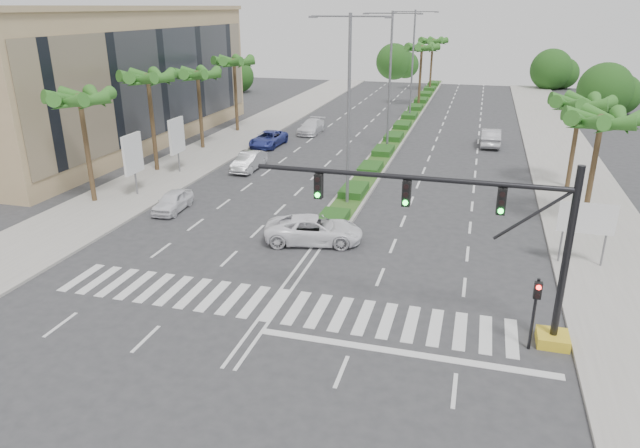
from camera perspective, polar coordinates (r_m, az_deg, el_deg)
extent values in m
plane|color=#333335|center=(25.53, -4.52, -8.06)|extent=(160.00, 160.00, 0.00)
cube|color=gray|center=(43.30, 24.67, 2.52)|extent=(6.00, 120.00, 0.15)
cube|color=gray|center=(48.56, -13.42, 5.73)|extent=(6.00, 120.00, 0.15)
cube|color=gray|center=(67.48, 8.82, 10.26)|extent=(2.20, 75.00, 0.20)
cube|color=#30501B|center=(67.46, 8.83, 10.36)|extent=(1.80, 75.00, 0.04)
cube|color=tan|center=(58.23, -20.66, 13.40)|extent=(12.00, 36.00, 12.00)
cube|color=gold|center=(24.41, 22.23, -10.59)|extent=(1.20, 1.20, 0.45)
cylinder|color=black|center=(22.89, 23.41, -3.11)|extent=(0.28, 0.28, 7.00)
cylinder|color=black|center=(21.88, 8.71, 4.63)|extent=(12.00, 0.20, 0.20)
cylinder|color=black|center=(22.18, 20.40, 0.76)|extent=(2.53, 0.12, 2.15)
cube|color=black|center=(21.96, 17.70, 2.15)|extent=(0.32, 0.24, 1.00)
cylinder|color=#19E533|center=(21.93, 17.62, 1.24)|extent=(0.20, 0.06, 0.20)
cube|color=black|center=(22.07, 8.62, 3.02)|extent=(0.32, 0.24, 1.00)
cylinder|color=#19E533|center=(22.04, 8.53, 2.12)|extent=(0.20, 0.06, 0.20)
cube|color=black|center=(22.72, -0.17, 3.79)|extent=(0.32, 0.24, 1.00)
cylinder|color=#19E533|center=(22.69, -0.26, 2.91)|extent=(0.20, 0.06, 0.20)
cylinder|color=black|center=(23.16, 20.57, -8.48)|extent=(0.12, 0.12, 3.00)
cube|color=black|center=(22.53, 20.95, -6.21)|extent=(0.28, 0.22, 0.65)
cylinder|color=red|center=(22.34, 21.03, -5.95)|extent=(0.18, 0.05, 0.18)
cylinder|color=slate|center=(31.23, 23.02, -1.34)|extent=(0.10, 0.10, 2.80)
cylinder|color=slate|center=(31.58, 26.59, -1.67)|extent=(0.10, 0.10, 2.80)
cube|color=#0C6638|center=(30.99, 25.15, 0.54)|extent=(2.60, 0.08, 1.50)
cube|color=white|center=(30.94, 25.16, 0.51)|extent=(2.70, 0.02, 1.60)
cylinder|color=slate|center=(41.29, -17.98, 4.53)|extent=(0.12, 0.12, 2.80)
cube|color=white|center=(40.89, -18.22, 6.68)|extent=(0.18, 2.10, 2.70)
cube|color=#D8594C|center=(40.89, -18.22, 6.68)|extent=(0.12, 2.00, 2.60)
cylinder|color=slate|center=(46.21, -13.97, 6.63)|extent=(0.12, 0.12, 2.80)
cube|color=white|center=(45.86, -14.14, 8.56)|extent=(0.18, 2.10, 2.70)
cube|color=#D8594C|center=(45.86, -14.14, 8.56)|extent=(0.12, 2.00, 2.60)
cylinder|color=brown|center=(40.37, -22.23, 6.73)|extent=(0.32, 0.32, 7.00)
sphere|color=brown|center=(39.76, -22.91, 11.47)|extent=(0.70, 0.70, 0.70)
cone|color=#2C6B21|center=(39.11, -21.59, 11.36)|extent=(0.90, 3.62, 1.50)
cone|color=#2C6B21|center=(40.03, -21.35, 11.59)|extent=(3.39, 2.96, 1.50)
cone|color=#2C6B21|center=(40.76, -22.25, 11.61)|extent=(3.73, 1.68, 1.50)
cone|color=#2C6B21|center=(40.76, -23.60, 11.42)|extent=(2.38, 3.65, 1.50)
cone|color=#2C6B21|center=(40.03, -24.45, 11.15)|extent=(2.38, 3.65, 1.50)
cone|color=#2C6B21|center=(39.10, -24.14, 11.01)|extent=(3.73, 1.68, 1.50)
cone|color=#2C6B21|center=(38.68, -22.85, 11.10)|extent=(3.39, 2.96, 1.50)
cylinder|color=brown|center=(46.73, -16.39, 9.45)|extent=(0.32, 0.32, 7.40)
sphere|color=brown|center=(46.20, -16.85, 13.82)|extent=(0.70, 0.70, 0.70)
cone|color=#2C6B21|center=(45.64, -15.63, 13.73)|extent=(0.90, 3.62, 1.50)
cone|color=#2C6B21|center=(46.59, -15.53, 13.87)|extent=(3.39, 2.96, 1.50)
cone|color=#2C6B21|center=(47.25, -16.40, 13.88)|extent=(3.73, 1.68, 1.50)
cone|color=#2C6B21|center=(47.14, -17.58, 13.75)|extent=(2.38, 3.65, 1.50)
cone|color=#2C6B21|center=(46.35, -18.22, 13.57)|extent=(2.38, 3.65, 1.50)
cone|color=#2C6B21|center=(45.45, -17.83, 13.48)|extent=(3.73, 1.68, 1.50)
cone|color=#2C6B21|center=(45.13, -16.66, 13.56)|extent=(3.39, 2.96, 1.50)
cylinder|color=brown|center=(53.62, -11.88, 10.91)|extent=(0.32, 0.32, 6.80)
sphere|color=brown|center=(53.17, -12.15, 14.41)|extent=(0.70, 0.70, 0.70)
cone|color=#2C6B21|center=(52.69, -11.05, 14.32)|extent=(0.90, 3.62, 1.50)
cone|color=#2C6B21|center=(53.63, -11.04, 14.43)|extent=(3.39, 2.96, 1.50)
cone|color=#2C6B21|center=(54.24, -11.85, 14.44)|extent=(3.73, 1.68, 1.50)
cone|color=#2C6B21|center=(54.06, -12.87, 14.35)|extent=(2.38, 3.65, 1.50)
cone|color=#2C6B21|center=(53.23, -13.36, 14.21)|extent=(2.38, 3.65, 1.50)
cone|color=#2C6B21|center=(52.35, -12.94, 14.14)|extent=(3.73, 1.68, 1.50)
cone|color=#2C6B21|center=(52.11, -11.89, 14.19)|extent=(3.39, 2.96, 1.50)
cylinder|color=brown|center=(60.71, -8.41, 12.45)|extent=(0.32, 0.32, 7.20)
sphere|color=brown|center=(60.31, -8.59, 15.74)|extent=(0.70, 0.70, 0.70)
cone|color=#2C6B21|center=(59.88, -7.59, 15.66)|extent=(0.90, 3.62, 1.50)
cone|color=#2C6B21|center=(60.83, -7.64, 15.74)|extent=(3.39, 2.96, 1.50)
cone|color=#2C6B21|center=(61.39, -8.39, 15.75)|extent=(3.73, 1.68, 1.50)
cone|color=#2C6B21|center=(61.16, -9.28, 15.68)|extent=(2.38, 3.65, 1.50)
cone|color=#2C6B21|center=(60.29, -9.67, 15.58)|extent=(2.38, 3.65, 1.50)
cone|color=#2C6B21|center=(59.44, -9.24, 15.54)|extent=(3.73, 1.68, 1.50)
cone|color=#2C6B21|center=(59.26, -8.31, 15.57)|extent=(3.39, 2.96, 1.50)
cylinder|color=brown|center=(36.64, 25.55, 4.50)|extent=(0.32, 0.32, 6.50)
sphere|color=brown|center=(35.99, 26.33, 9.30)|extent=(0.70, 0.70, 0.70)
cone|color=#2C6B21|center=(36.22, 28.03, 8.91)|extent=(0.90, 3.62, 1.50)
cone|color=#2C6B21|center=(36.97, 27.15, 9.26)|extent=(3.39, 2.96, 1.50)
cone|color=#2C6B21|center=(37.00, 25.67, 9.51)|extent=(3.73, 1.68, 1.50)
cone|color=#2C6B21|center=(36.30, 24.64, 9.48)|extent=(2.38, 3.65, 1.50)
cone|color=#2C6B21|center=(35.38, 24.85, 9.19)|extent=(2.38, 3.65, 1.50)
cone|color=#2C6B21|center=(34.92, 26.19, 8.85)|extent=(3.73, 1.68, 1.50)
cone|color=#2C6B21|center=(35.31, 27.63, 8.73)|extent=(3.39, 2.96, 1.50)
cylinder|color=brown|center=(44.36, 24.03, 7.11)|extent=(0.32, 0.32, 6.20)
sphere|color=brown|center=(43.83, 24.61, 10.90)|extent=(0.70, 0.70, 0.70)
cone|color=#2C6B21|center=(44.02, 26.02, 10.59)|extent=(0.90, 3.62, 1.50)
cone|color=#2C6B21|center=(44.79, 25.32, 10.84)|extent=(3.39, 2.96, 1.50)
cone|color=#2C6B21|center=(44.86, 24.10, 11.04)|extent=(3.73, 1.68, 1.50)
cone|color=#2C6B21|center=(44.18, 23.22, 11.04)|extent=(2.38, 3.65, 1.50)
cone|color=#2C6B21|center=(43.24, 23.36, 10.83)|extent=(2.38, 3.65, 1.50)
cone|color=#2C6B21|center=(42.76, 24.45, 10.58)|extent=(3.73, 1.68, 1.50)
cone|color=#2C6B21|center=(43.11, 25.64, 10.47)|extent=(3.39, 2.96, 1.50)
cylinder|color=brown|center=(76.78, 9.98, 14.23)|extent=(0.32, 0.32, 7.50)
sphere|color=brown|center=(76.46, 10.15, 16.94)|extent=(0.70, 0.70, 0.70)
cone|color=#2C6B21|center=(76.36, 11.00, 16.81)|extent=(0.90, 3.62, 1.50)
cone|color=#2C6B21|center=(77.25, 10.75, 16.87)|extent=(3.39, 2.96, 1.50)
cone|color=#2C6B21|center=(77.55, 10.05, 16.93)|extent=(3.73, 1.68, 1.50)
cone|color=#2C6B21|center=(77.05, 9.42, 16.94)|extent=(2.38, 3.65, 1.50)
cone|color=#2C6B21|center=(76.10, 9.33, 16.89)|extent=(2.38, 3.65, 1.50)
cone|color=#2C6B21|center=(75.43, 9.86, 16.83)|extent=(3.73, 1.68, 1.50)
cone|color=#2C6B21|center=(75.54, 10.61, 16.79)|extent=(3.39, 2.96, 1.50)
cylinder|color=brown|center=(91.63, 11.05, 15.21)|extent=(0.32, 0.32, 7.50)
sphere|color=brown|center=(91.36, 11.22, 17.48)|extent=(0.70, 0.70, 0.70)
cone|color=#2C6B21|center=(91.28, 11.93, 17.37)|extent=(0.90, 3.62, 1.50)
cone|color=#2C6B21|center=(92.17, 11.71, 17.41)|extent=(3.39, 2.96, 1.50)
cone|color=#2C6B21|center=(92.46, 11.12, 17.46)|extent=(3.73, 1.68, 1.50)
cone|color=#2C6B21|center=(91.93, 10.60, 17.48)|extent=(2.38, 3.65, 1.50)
cone|color=#2C6B21|center=(90.99, 10.53, 17.45)|extent=(2.38, 3.65, 1.50)
cone|color=#2C6B21|center=(90.32, 10.99, 17.40)|extent=(3.73, 1.68, 1.50)
cone|color=#2C6B21|center=(90.45, 11.61, 17.36)|extent=(3.39, 2.96, 1.50)
cylinder|color=slate|center=(36.34, 2.89, 10.86)|extent=(0.20, 0.20, 12.00)
cylinder|color=slate|center=(36.06, 1.09, 20.07)|extent=(2.40, 0.10, 0.10)
cylinder|color=slate|center=(35.53, 5.07, 19.99)|extent=(2.40, 0.10, 0.10)
cube|color=slate|center=(36.36, -0.70, 20.00)|extent=(0.50, 0.25, 0.12)
cube|color=slate|center=(35.34, 6.93, 19.83)|extent=(0.50, 0.25, 0.12)
cylinder|color=slate|center=(51.89, 6.98, 13.78)|extent=(0.20, 0.20, 12.00)
cylinder|color=slate|center=(51.70, 5.88, 20.24)|extent=(2.40, 0.10, 0.10)
cylinder|color=slate|center=(51.33, 8.69, 20.12)|extent=(2.40, 0.10, 0.10)
cube|color=slate|center=(51.90, 4.61, 20.23)|extent=(0.50, 0.25, 0.12)
cube|color=slate|center=(51.20, 9.98, 19.99)|extent=(0.50, 0.25, 0.12)
cylinder|color=slate|center=(67.65, 9.22, 15.32)|extent=(0.20, 0.20, 12.00)
cylinder|color=slate|center=(67.51, 8.45, 20.28)|extent=(2.40, 0.10, 0.10)
cylinder|color=slate|center=(67.22, 10.60, 20.16)|extent=(2.40, 0.10, 0.10)
cube|color=slate|center=(67.66, 7.46, 20.29)|extent=(0.50, 0.25, 0.12)
cube|color=slate|center=(67.12, 11.59, 20.05)|extent=(0.50, 0.25, 0.12)
imported|color=white|center=(37.79, -14.52, 2.21)|extent=(1.72, 3.85, 1.29)
imported|color=silver|center=(46.33, -7.12, 6.26)|extent=(1.59, 4.42, 1.45)
imported|color=#2E398F|center=(54.26, -5.18, 8.47)|extent=(2.55, 5.14, 1.40)
imported|color=white|center=(59.76, -0.86, 9.71)|extent=(2.06, 4.86, 1.40)
imported|color=white|center=(31.63, -0.61, -0.57)|extent=(5.82, 3.58, 1.50)
imported|color=#B5B4B9|center=(56.51, 16.69, 8.31)|extent=(1.80, 5.02, 1.65)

